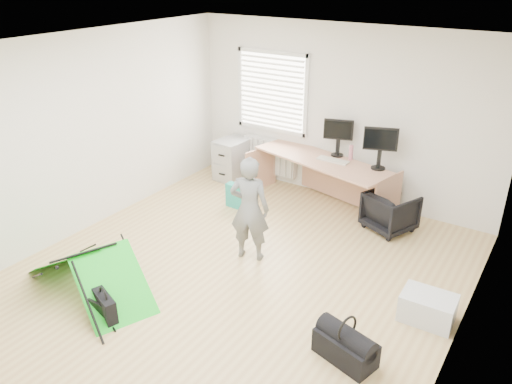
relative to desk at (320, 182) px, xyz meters
The scene contains 18 objects.
ground 2.33m from the desk, 88.55° to the right, with size 5.50×5.50×0.00m, color tan.
back_wall 1.08m from the desk, 82.64° to the left, with size 5.00×0.02×2.70m, color silver.
window 1.69m from the desk, 160.19° to the left, with size 1.20×0.06×1.20m, color silver.
radiator 1.20m from the desk, 161.99° to the left, with size 1.00×0.12×0.60m, color silver.
desk is the anchor object (origin of this frame).
filing_cabinet 1.74m from the desk, behind, with size 0.45×0.61×0.71m, color #A1A2A6.
monitor_left 0.66m from the desk, 62.67° to the left, with size 0.45×0.10×0.43m, color black.
monitor_right 1.06m from the desk, ahead, with size 0.48×0.10×0.46m, color black.
keyboard 0.43m from the desk, ahead, with size 0.49×0.17×0.02m, color beige.
thermos 0.66m from the desk, 30.81° to the left, with size 0.06×0.06×0.22m, color #C16C7F.
office_chair 1.23m from the desk, ahead, with size 0.61×0.62×0.57m, color black.
person 1.92m from the desk, 91.28° to the right, with size 0.50×0.33×1.38m, color slate.
kite 3.73m from the desk, 108.25° to the right, with size 1.70×0.75×0.53m, color #12BF1B, non-canonical shape.
storage_crate 2.94m from the desk, 40.45° to the right, with size 0.55×0.38×0.31m, color silver.
tote_bag 1.31m from the desk, 141.53° to the right, with size 0.32×0.14×0.38m, color teal.
laptop_bag 3.82m from the desk, 99.64° to the right, with size 0.39×0.12×0.29m, color black.
white_box 3.74m from the desk, 100.73° to the right, with size 0.10×0.10×0.10m, color silver.
duffel_bag 3.41m from the desk, 59.12° to the right, with size 0.59×0.30×0.26m, color black.
Camera 1 is at (2.99, -4.17, 3.48)m, focal length 35.00 mm.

